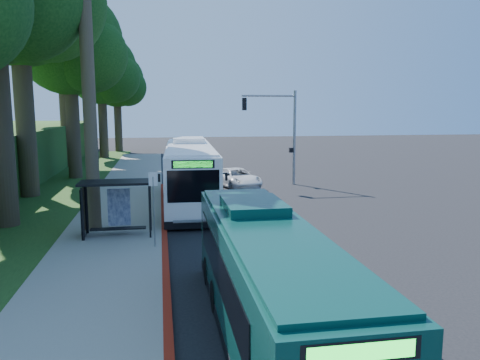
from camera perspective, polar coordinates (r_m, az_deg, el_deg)
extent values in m
plane|color=black|center=(24.95, 2.32, -4.47)|extent=(140.00, 140.00, 0.00)
cube|color=gray|center=(24.51, -14.68, -4.85)|extent=(4.50, 70.00, 0.12)
cube|color=maroon|center=(20.54, -9.18, -7.29)|extent=(0.25, 30.00, 0.13)
cube|color=#234719|center=(30.36, -24.65, -2.83)|extent=(8.00, 70.00, 0.06)
cube|color=black|center=(21.09, -14.81, -0.28)|extent=(3.20, 1.50, 0.10)
cube|color=black|center=(21.50, -18.53, -3.80)|extent=(0.06, 1.30, 2.20)
cube|color=navy|center=(21.99, -14.52, -3.21)|extent=(1.00, 0.12, 1.70)
cube|color=black|center=(21.40, -14.62, -5.75)|extent=(2.40, 0.40, 0.06)
cube|color=black|center=(22.07, -18.17, -3.46)|extent=(0.08, 0.08, 2.40)
cube|color=black|center=(21.83, -10.87, -3.31)|extent=(0.08, 0.08, 2.40)
cube|color=black|center=(20.92, -18.64, -4.15)|extent=(0.08, 0.08, 2.40)
cube|color=black|center=(20.66, -10.93, -4.00)|extent=(0.08, 0.08, 2.40)
cylinder|color=gray|center=(19.22, -10.44, -4.02)|extent=(0.06, 0.06, 3.00)
cube|color=white|center=(18.96, -10.56, 0.11)|extent=(0.35, 0.04, 0.55)
cylinder|color=gray|center=(35.24, 6.64, 5.10)|extent=(0.20, 0.20, 7.00)
cylinder|color=gray|center=(34.67, 3.51, 10.21)|extent=(4.00, 0.14, 0.14)
cube|color=black|center=(34.30, 0.53, 9.24)|extent=(0.30, 0.30, 0.90)
cube|color=black|center=(35.23, 6.23, 3.64)|extent=(0.25, 0.25, 0.35)
cylinder|color=#4C3F2D|center=(22.49, -17.97, 10.37)|extent=(0.60, 0.60, 13.00)
cylinder|color=#382B1E|center=(24.89, -27.24, 6.75)|extent=(1.10, 1.10, 10.50)
cylinder|color=#382B1E|center=(32.85, -24.82, 8.38)|extent=(1.18, 1.18, 11.90)
sphere|color=#0F380F|center=(31.54, -22.58, 19.44)|extent=(7.00, 7.00, 7.00)
cylinder|color=#382B1E|center=(40.36, -19.71, 7.10)|extent=(1.06, 1.06, 9.80)
sphere|color=#0F380F|center=(40.69, -20.16, 15.59)|extent=(8.40, 8.40, 8.40)
sphere|color=#0F380F|center=(39.07, -17.92, 14.36)|extent=(5.88, 5.88, 5.88)
sphere|color=#0F380F|center=(42.30, -21.75, 14.08)|extent=(5.46, 5.46, 5.46)
cylinder|color=#382B1E|center=(48.58, -20.48, 8.08)|extent=(1.14, 1.14, 11.20)
sphere|color=#0F380F|center=(49.05, -20.92, 16.13)|extent=(9.60, 9.60, 9.60)
sphere|color=#0F380F|center=(47.16, -18.81, 14.99)|extent=(6.72, 6.72, 6.72)
sphere|color=#0F380F|center=(50.89, -22.40, 14.67)|extent=(6.24, 6.24, 6.24)
cylinder|color=#382B1E|center=(56.13, -16.38, 7.22)|extent=(1.02, 1.02, 9.10)
sphere|color=#0F380F|center=(56.30, -16.63, 12.91)|extent=(8.00, 8.00, 8.00)
sphere|color=#0F380F|center=(54.87, -15.04, 12.00)|extent=(5.60, 5.60, 5.60)
sphere|color=#0F380F|center=(57.80, -17.84, 11.96)|extent=(5.20, 5.20, 5.20)
cylinder|color=#382B1E|center=(64.00, -14.65, 7.12)|extent=(0.98, 0.98, 8.40)
sphere|color=#0F380F|center=(64.09, -14.83, 11.73)|extent=(7.00, 7.00, 7.00)
sphere|color=#0F380F|center=(62.89, -13.59, 10.96)|extent=(4.90, 4.90, 4.90)
sphere|color=#0F380F|center=(65.38, -15.80, 10.99)|extent=(4.55, 4.55, 4.55)
cube|color=white|center=(28.00, -6.12, 0.90)|extent=(3.22, 12.97, 3.06)
cube|color=black|center=(28.26, -6.07, -2.28)|extent=(3.25, 13.03, 0.38)
cube|color=black|center=(28.50, -6.16, 1.64)|extent=(3.18, 10.14, 1.18)
cube|color=black|center=(21.66, -5.71, -0.74)|extent=(2.41, 0.22, 1.50)
cube|color=black|center=(34.30, -6.40, 2.92)|extent=(2.19, 0.21, 1.07)
cube|color=#19E533|center=(21.51, -5.75, 1.93)|extent=(1.78, 0.17, 0.30)
cube|color=white|center=(27.83, -6.18, 4.13)|extent=(2.98, 12.31, 0.13)
cube|color=white|center=(29.96, -6.28, 4.80)|extent=(2.01, 2.75, 0.38)
cylinder|color=black|center=(24.18, -8.77, -3.69)|extent=(0.36, 1.08, 1.07)
cylinder|color=black|center=(24.25, -2.89, -3.56)|extent=(0.36, 1.08, 1.07)
cylinder|color=black|center=(33.04, -8.45, -0.34)|extent=(0.36, 1.08, 1.07)
cylinder|color=black|center=(33.09, -4.16, -0.26)|extent=(0.36, 1.08, 1.07)
cube|color=#09352F|center=(11.59, 3.36, -12.10)|extent=(2.28, 10.67, 2.53)
cube|color=black|center=(12.12, 3.30, -17.91)|extent=(2.30, 10.72, 0.31)
cube|color=black|center=(11.91, 2.89, -10.26)|extent=(2.33, 8.32, 0.98)
cube|color=black|center=(16.48, -0.76, -4.71)|extent=(1.81, 0.11, 0.89)
cube|color=#19E533|center=(6.56, 14.48, -19.50)|extent=(1.47, 0.09, 0.25)
cube|color=#09352F|center=(11.19, 3.42, -5.82)|extent=(2.10, 10.13, 0.11)
cube|color=#09352F|center=(12.85, 1.64, -3.21)|extent=(1.59, 2.22, 0.31)
cylinder|color=black|center=(15.58, -3.84, -10.98)|extent=(0.27, 0.89, 0.89)
cylinder|color=black|center=(15.90, 3.67, -10.57)|extent=(0.27, 0.89, 0.89)
imported|color=white|center=(34.04, -0.42, 0.27)|extent=(3.57, 5.37, 1.37)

